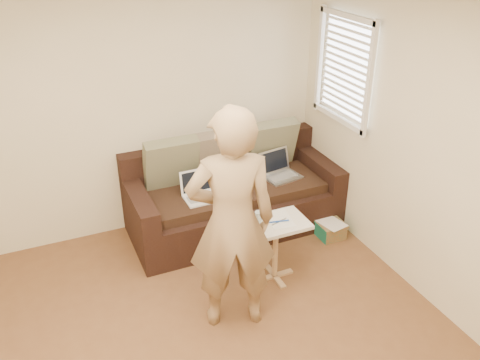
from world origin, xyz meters
The scene contains 16 objects.
ceiling centered at (0.00, 0.00, 2.60)m, with size 4.50×4.50×0.00m, color white.
wall_back centered at (0.00, 2.25, 1.30)m, with size 4.00×4.00×0.00m, color beige.
wall_right centered at (2.00, 0.00, 1.30)m, with size 4.50×4.50×0.00m, color beige.
window_blinds centered at (1.95, 1.50, 1.70)m, with size 0.12×0.88×1.08m, color white, non-canonical shape.
sofa centered at (0.90, 1.77, 0.42)m, with size 2.20×0.95×0.85m, color black, non-canonical shape.
pillow_left centered at (0.30, 2.00, 0.79)m, with size 0.55×0.14×0.55m, color #6B6F51, non-canonical shape.
pillow_mid centered at (0.85, 1.99, 0.79)m, with size 0.55×0.14×0.55m, color brown, non-canonical shape.
pillow_right centered at (1.45, 2.02, 0.79)m, with size 0.55×0.14×0.55m, color #6B6F51, non-canonical shape.
laptop_silver centered at (1.44, 1.72, 0.52)m, with size 0.38×0.27×0.25m, color #B7BABC, non-canonical shape.
laptop_white centered at (0.50, 1.63, 0.52)m, with size 0.37×0.27×0.27m, color white, non-canonical shape.
person centered at (0.33, 0.49, 0.95)m, with size 0.69×0.47×1.90m, color #998153.
side_table centered at (0.90, 0.83, 0.31)m, with size 0.56×0.39×0.61m, color silver, non-canonical shape.
drinking_glass centered at (0.75, 0.87, 0.67)m, with size 0.07×0.07×0.12m, color silver, non-canonical shape.
scissors centered at (0.92, 0.82, 0.62)m, with size 0.18×0.10×0.02m, color silver, non-canonical shape.
paper_on_table centered at (0.95, 0.86, 0.61)m, with size 0.21×0.30×0.00m, color white, non-canonical shape.
striped_box centered at (1.75, 1.20, 0.09)m, with size 0.28×0.28×0.17m, color #DA5820, non-canonical shape.
Camera 1 is at (-0.93, -2.52, 3.04)m, focal length 38.04 mm.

